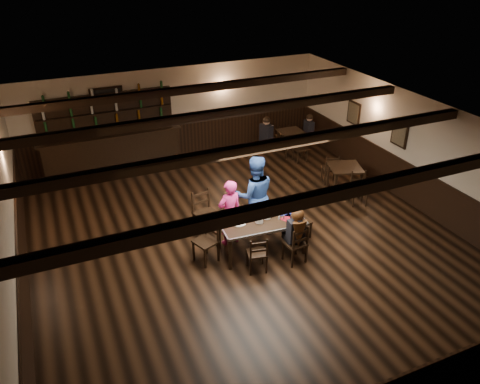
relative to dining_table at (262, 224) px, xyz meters
name	(u,v)px	position (x,y,z in m)	size (l,w,h in m)	color
ground	(244,238)	(-0.13, 0.58, -0.68)	(10.00, 10.00, 0.00)	black
room_shell	(244,166)	(-0.12, 0.62, 1.06)	(9.02, 10.02, 2.71)	beige
dining_table	(262,224)	(0.00, 0.00, 0.00)	(1.82, 1.01, 0.75)	black
chair_near_left	(258,252)	(-0.38, -0.61, -0.21)	(0.44, 0.43, 0.81)	black
chair_near_right	(297,242)	(0.47, -0.67, -0.18)	(0.45, 0.44, 0.87)	black
chair_end_left	(208,237)	(-1.11, 0.18, -0.14)	(0.54, 0.55, 0.93)	black
chair_end_right	(299,219)	(0.98, 0.14, -0.21)	(0.39, 0.40, 0.80)	black
chair_far_pushed	(204,209)	(-0.85, 1.19, -0.08)	(0.56, 0.55, 1.03)	black
woman_pink	(230,213)	(-0.48, 0.56, 0.07)	(0.55, 0.36, 1.51)	#E33372
man_blue	(254,195)	(0.20, 0.77, 0.24)	(0.90, 0.70, 1.84)	navy
seated_person	(297,227)	(0.47, -0.62, 0.15)	(0.34, 0.51, 0.83)	black
cake	(239,221)	(-0.47, 0.12, 0.11)	(0.32, 0.32, 0.10)	white
plate_stack_a	(259,219)	(-0.07, -0.02, 0.15)	(0.17, 0.17, 0.16)	white
plate_stack_b	(267,213)	(0.15, 0.07, 0.18)	(0.18, 0.18, 0.21)	white
tea_light	(262,217)	(0.07, 0.11, 0.09)	(0.05, 0.05, 0.06)	#A5A8AD
salt_shaker	(279,217)	(0.36, -0.08, 0.12)	(0.04, 0.04, 0.09)	silver
pepper_shaker	(284,217)	(0.45, -0.12, 0.11)	(0.04, 0.04, 0.09)	#A5A8AD
drink_glass	(272,214)	(0.29, 0.09, 0.12)	(0.07, 0.07, 0.11)	silver
menu_red	(288,218)	(0.55, -0.12, 0.07)	(0.30, 0.21, 0.00)	maroon
menu_blue	(285,214)	(0.58, 0.05, 0.07)	(0.29, 0.20, 0.00)	#111757
bar_counter	(111,147)	(-2.12, 5.30, 0.04)	(3.91, 0.70, 2.20)	black
back_table_a	(345,170)	(3.12, 1.50, -0.04)	(1.00, 1.00, 0.75)	black
back_table_b	(291,135)	(3.08, 4.26, -0.04)	(0.74, 0.74, 0.75)	black
bg_patron_left	(266,130)	(2.32, 4.44, 0.17)	(0.35, 0.43, 0.78)	black
bg_patron_right	(309,125)	(3.74, 4.33, 0.13)	(0.23, 0.35, 0.70)	black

